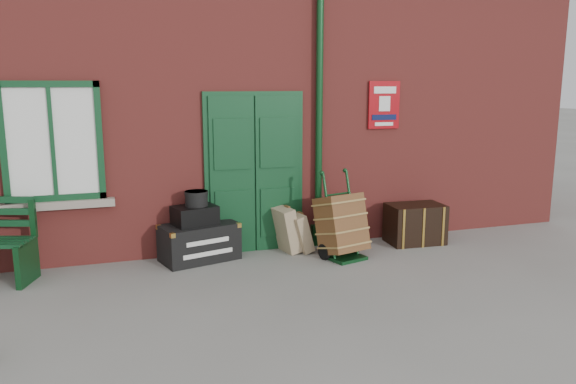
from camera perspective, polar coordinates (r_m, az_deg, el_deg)
name	(u,v)px	position (r m, az deg, el deg)	size (l,w,h in m)	color
ground	(310,281)	(6.92, 2.25, -9.02)	(80.00, 80.00, 0.00)	gray
station_building	(241,95)	(9.86, -4.84, 9.76)	(10.30, 4.30, 4.36)	#9F3933
houdini_trunk	(199,242)	(7.73, -9.00, -5.04)	(1.01, 0.55, 0.50)	black
strongbox	(195,215)	(7.63, -9.45, -2.34)	(0.55, 0.40, 0.25)	black
hatbox	(196,198)	(7.58, -9.28, -0.66)	(0.30, 0.30, 0.20)	black
suitcase_back	(286,229)	(7.98, -0.21, -3.82)	(0.18, 0.45, 0.63)	tan
suitcase_front	(299,232)	(8.00, 1.14, -4.12)	(0.16, 0.41, 0.54)	tan
porter_trolley	(341,225)	(7.73, 5.46, -3.37)	(0.71, 0.74, 1.18)	#0D3718
dark_trunk	(415,224)	(8.65, 12.78, -3.15)	(0.82, 0.53, 0.59)	black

